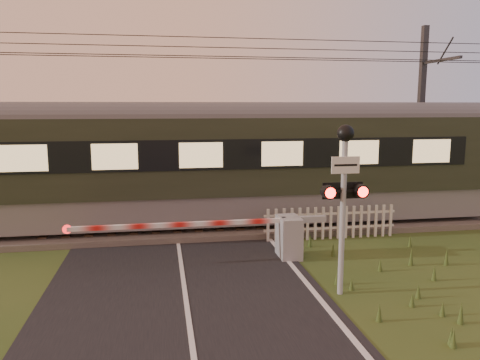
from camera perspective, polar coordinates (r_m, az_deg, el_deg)
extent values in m
plane|color=#2D461B|center=(9.39, -6.35, -16.21)|extent=(160.00, 160.00, 0.00)
cube|color=black|center=(9.39, -6.35, -16.15)|extent=(6.00, 140.00, 0.02)
cube|color=#47423D|center=(15.50, -7.78, -5.75)|extent=(140.00, 3.40, 0.24)
cube|color=slate|center=(14.76, -7.70, -5.71)|extent=(140.00, 0.08, 0.14)
cube|color=slate|center=(16.15, -7.89, -4.42)|extent=(140.00, 0.08, 0.14)
cube|color=#2D2116|center=(15.47, -7.79, -5.29)|extent=(0.24, 2.20, 0.06)
cylinder|color=black|center=(14.77, -8.21, 14.79)|extent=(120.00, 0.02, 0.02)
cylinder|color=black|center=(15.37, -8.27, 14.57)|extent=(120.00, 0.02, 0.02)
cylinder|color=black|center=(15.14, -8.29, 16.94)|extent=(120.00, 0.02, 0.02)
cylinder|color=black|center=(15.10, -8.27, 15.81)|extent=(120.00, 0.02, 0.02)
cube|color=slate|center=(15.37, -5.14, -2.99)|extent=(19.03, 2.52, 0.94)
cube|color=#232A1C|center=(15.11, -5.23, 3.15)|extent=(19.83, 2.74, 2.36)
cylinder|color=#4C4C4F|center=(15.04, -5.29, 7.62)|extent=(19.83, 0.96, 0.96)
cube|color=#FFD893|center=(13.70, -4.77, 3.04)|extent=(17.05, 0.04, 0.74)
cube|color=gray|center=(12.56, 5.99, -6.94)|extent=(0.55, 0.85, 1.10)
cylinder|color=gray|center=(12.52, 5.33, -6.98)|extent=(0.12, 0.12, 1.10)
cube|color=gray|center=(12.59, 8.44, -4.74)|extent=(0.90, 0.16, 0.16)
cube|color=red|center=(12.00, -7.39, -5.41)|extent=(5.46, 0.11, 0.11)
cylinder|color=red|center=(12.21, -20.34, -5.65)|extent=(0.22, 0.04, 0.22)
cylinder|color=gray|center=(10.07, 12.38, -4.68)|extent=(0.12, 0.12, 3.29)
cube|color=white|center=(9.81, 12.74, 1.79)|extent=(0.60, 0.03, 0.35)
sphere|color=black|center=(9.81, 12.74, 5.58)|extent=(0.35, 0.35, 0.35)
cube|color=black|center=(9.95, 12.50, -1.30)|extent=(0.82, 0.07, 0.07)
cylinder|color=#FF140C|center=(9.65, 10.97, -1.56)|extent=(0.22, 0.02, 0.22)
cylinder|color=#FF140C|center=(9.92, 14.77, -1.41)|extent=(0.22, 0.02, 0.22)
cube|color=black|center=(9.99, 12.39, -1.25)|extent=(0.88, 0.02, 0.35)
cube|color=silver|center=(14.51, 10.94, -5.75)|extent=(4.13, 0.04, 0.07)
cube|color=silver|center=(14.41, 10.99, -4.05)|extent=(4.13, 0.04, 0.07)
cube|color=#2D2D30|center=(20.09, 21.10, 7.11)|extent=(0.22, 0.22, 7.06)
cube|color=#2D2D30|center=(19.18, 23.26, 13.27)|extent=(0.10, 2.40, 0.10)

